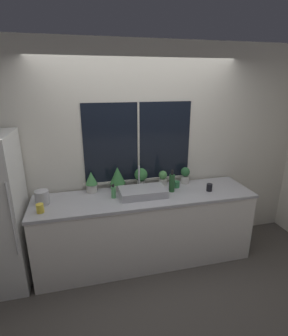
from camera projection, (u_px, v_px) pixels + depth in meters
The scene contains 16 objects.
ground_plane at pixel (152, 275), 3.17m from camera, with size 14.00×14.00×0.00m, color #4C4742.
wall_back at pixel (138, 152), 3.41m from camera, with size 8.00×0.09×2.70m.
wall_right at pixel (256, 133), 4.66m from camera, with size 0.06×7.00×2.70m.
counter at pixel (145, 228), 3.33m from camera, with size 2.68×0.68×0.91m.
sink at pixel (143, 192), 3.17m from camera, with size 0.56×0.38×0.32m.
potted_plant_far_left at pixel (91, 181), 3.23m from camera, with size 0.15×0.15×0.27m.
potted_plant_left at pixel (118, 176), 3.30m from camera, with size 0.19×0.19×0.30m.
potted_plant_center at pixel (141, 176), 3.37m from camera, with size 0.17×0.17×0.26m.
potted_plant_right at pixel (163, 178), 3.46m from camera, with size 0.11×0.11×0.20m.
potted_plant_far_right at pixel (185, 175), 3.52m from camera, with size 0.12×0.12×0.22m.
soap_bottle at pixel (114, 192), 3.09m from camera, with size 0.06×0.06×0.17m.
bottle_tall at pixel (172, 183), 3.26m from camera, with size 0.07×0.07×0.28m.
mug_black at pixel (209, 187), 3.29m from camera, with size 0.07×0.07×0.09m.
mug_green at pixel (176, 184), 3.41m from camera, with size 0.08×0.08×0.08m.
mug_yellow at pixel (40, 208), 2.75m from camera, with size 0.08×0.08×0.10m.
kettle at pixel (42, 197), 2.93m from camera, with size 0.15×0.15×0.18m.
Camera 1 is at (-0.72, -2.50, 2.24)m, focal length 28.00 mm.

